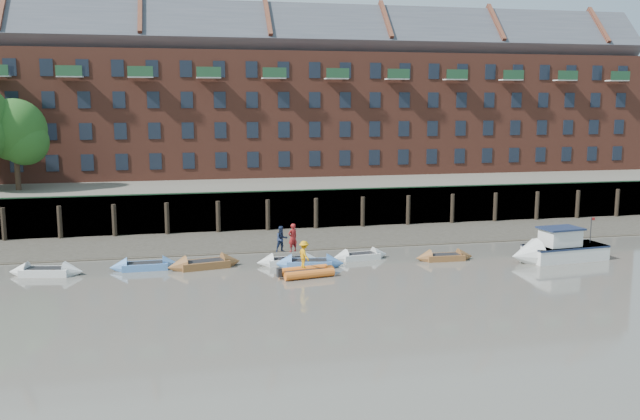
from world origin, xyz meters
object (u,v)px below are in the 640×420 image
object	(u,v)px
person_rower_a	(293,238)
person_rib_crew	(304,254)
rowboat_5	(360,256)
person_rower_b	(282,239)
motor_launch	(551,250)
rowboat_0	(46,272)
rib_tender	(308,272)
rowboat_4	(309,263)
rowboat_2	(204,264)
rowboat_1	(145,266)
rowboat_6	(444,257)
rowboat_3	(289,261)

from	to	relation	value
person_rower_a	person_rib_crew	bearing A→B (deg)	65.47
rowboat_5	person_rower_b	size ratio (longest dim) A/B	2.40
motor_launch	person_rower_b	size ratio (longest dim) A/B	4.13
rowboat_0	rib_tender	bearing A→B (deg)	-1.80
rowboat_4	motor_launch	world-z (taller)	motor_launch
rowboat_0	rowboat_2	world-z (taller)	rowboat_2
person_rib_crew	person_rower_a	bearing A→B (deg)	-11.54
rib_tender	motor_launch	xyz separation A→B (m)	(16.47, 0.56, 0.46)
rowboat_1	motor_launch	world-z (taller)	motor_launch
person_rower_b	person_rib_crew	bearing A→B (deg)	-88.90
rowboat_1	rib_tender	bearing A→B (deg)	-22.45
rowboat_5	rowboat_6	size ratio (longest dim) A/B	1.02
rowboat_1	rowboat_4	size ratio (longest dim) A/B	0.94
rowboat_0	rowboat_2	xyz separation A→B (m)	(9.50, -0.16, 0.01)
rowboat_4	person_rower_a	size ratio (longest dim) A/B	2.48
rowboat_4	person_rib_crew	xyz separation A→B (m)	(-0.78, -2.35, 1.15)
rowboat_0	rowboat_6	world-z (taller)	rowboat_0
rowboat_1	rib_tender	size ratio (longest dim) A/B	1.25
rowboat_0	person_rib_crew	distance (m)	15.75
rowboat_0	rowboat_4	bearing A→B (deg)	6.45
rowboat_2	person_rower_b	world-z (taller)	person_rower_b
rowboat_3	rowboat_5	size ratio (longest dim) A/B	1.02
rowboat_1	rib_tender	distance (m)	10.44
rowboat_3	motor_launch	xyz separation A→B (m)	(17.16, -2.62, 0.50)
rowboat_6	motor_launch	size ratio (longest dim) A/B	0.57
rowboat_2	rowboat_6	size ratio (longest dim) A/B	1.23
rowboat_3	rowboat_5	world-z (taller)	rowboat_3
rowboat_4	rowboat_6	xyz separation A→B (m)	(9.17, -0.05, -0.02)
person_rower_a	person_rower_b	bearing A→B (deg)	-33.40
rowboat_2	rowboat_3	world-z (taller)	rowboat_2
rowboat_6	person_rower_b	size ratio (longest dim) A/B	2.35
rowboat_6	rowboat_0	bearing A→B (deg)	178.73
rowboat_0	person_rib_crew	world-z (taller)	person_rib_crew
rowboat_0	person_rower_b	world-z (taller)	person_rower_b
rib_tender	motor_launch	bearing A→B (deg)	-8.48
person_rower_a	person_rib_crew	size ratio (longest dim) A/B	1.13
rowboat_0	rowboat_3	distance (m)	14.87
rowboat_1	rowboat_2	distance (m)	3.69
rib_tender	rowboat_0	bearing A→B (deg)	156.86
rowboat_3	rowboat_6	distance (m)	10.40
rowboat_3	person_rower_b	world-z (taller)	person_rower_b
motor_launch	rowboat_5	bearing A→B (deg)	-20.57
rowboat_1	rowboat_5	size ratio (longest dim) A/B	1.06
rowboat_0	rowboat_2	distance (m)	9.50
rowboat_4	person_rib_crew	bearing A→B (deg)	-98.21
rowboat_3	rowboat_2	bearing A→B (deg)	177.02
rowboat_0	person_rower_a	xyz separation A→B (m)	(15.17, -0.25, 1.51)
rowboat_5	rowboat_3	bearing A→B (deg)	177.91
rowboat_6	person_rower_b	bearing A→B (deg)	175.66
person_rower_a	person_rower_b	xyz separation A→B (m)	(-0.71, 0.09, -0.08)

